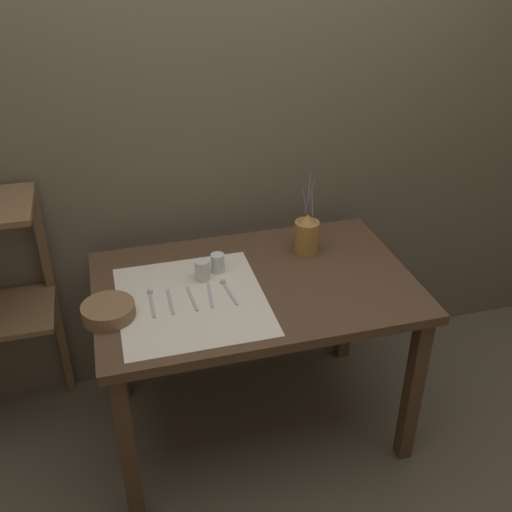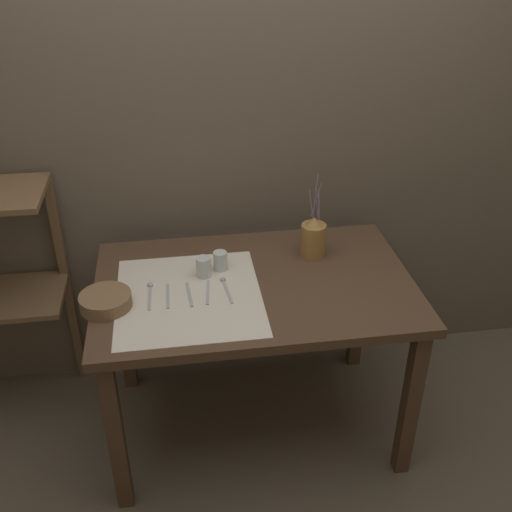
% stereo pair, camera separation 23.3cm
% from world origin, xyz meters
% --- Properties ---
extents(ground_plane, '(12.00, 12.00, 0.00)m').
position_xyz_m(ground_plane, '(0.00, 0.00, 0.00)').
color(ground_plane, brown).
extents(stone_wall_back, '(7.00, 0.06, 2.40)m').
position_xyz_m(stone_wall_back, '(0.00, 0.52, 1.20)').
color(stone_wall_back, brown).
rests_on(stone_wall_back, ground_plane).
extents(wooden_table, '(1.27, 0.82, 0.78)m').
position_xyz_m(wooden_table, '(0.00, 0.00, 0.68)').
color(wooden_table, '#4C3523').
rests_on(wooden_table, ground_plane).
extents(linen_cloth, '(0.55, 0.61, 0.00)m').
position_xyz_m(linen_cloth, '(-0.26, -0.06, 0.78)').
color(linen_cloth, beige).
rests_on(linen_cloth, wooden_table).
extents(pitcher_with_flowers, '(0.11, 0.11, 0.37)m').
position_xyz_m(pitcher_with_flowers, '(0.28, 0.17, 0.86)').
color(pitcher_with_flowers, olive).
rests_on(pitcher_with_flowers, wooden_table).
extents(wooden_bowl, '(0.19, 0.19, 0.05)m').
position_xyz_m(wooden_bowl, '(-0.57, -0.09, 0.80)').
color(wooden_bowl, brown).
rests_on(wooden_bowl, wooden_table).
extents(glass_tumbler_near, '(0.06, 0.06, 0.08)m').
position_xyz_m(glass_tumbler_near, '(-0.20, 0.07, 0.82)').
color(glass_tumbler_near, silver).
rests_on(glass_tumbler_near, wooden_table).
extents(glass_tumbler_far, '(0.06, 0.06, 0.08)m').
position_xyz_m(glass_tumbler_far, '(-0.13, 0.11, 0.82)').
color(glass_tumbler_far, silver).
rests_on(glass_tumbler_far, wooden_table).
extents(spoon_outer, '(0.02, 0.18, 0.02)m').
position_xyz_m(spoon_outer, '(-0.41, -0.00, 0.78)').
color(spoon_outer, '#A8A8AD').
rests_on(spoon_outer, wooden_table).
extents(fork_outer, '(0.02, 0.17, 0.00)m').
position_xyz_m(fork_outer, '(-0.35, -0.06, 0.78)').
color(fork_outer, '#A8A8AD').
rests_on(fork_outer, wooden_table).
extents(knife_center, '(0.02, 0.17, 0.00)m').
position_xyz_m(knife_center, '(-0.26, -0.06, 0.78)').
color(knife_center, '#A8A8AD').
rests_on(knife_center, wooden_table).
extents(fork_inner, '(0.03, 0.17, 0.00)m').
position_xyz_m(fork_inner, '(-0.19, -0.05, 0.78)').
color(fork_inner, '#A8A8AD').
rests_on(fork_inner, wooden_table).
extents(spoon_inner, '(0.04, 0.18, 0.02)m').
position_xyz_m(spoon_inner, '(-0.12, -0.01, 0.78)').
color(spoon_inner, '#A8A8AD').
rests_on(spoon_inner, wooden_table).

